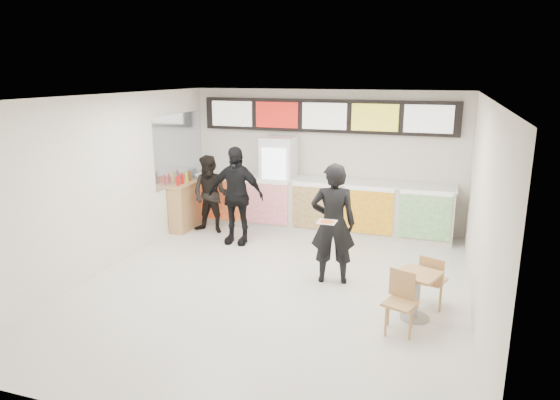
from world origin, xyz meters
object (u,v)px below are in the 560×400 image
at_px(service_counter, 320,205).
at_px(drinks_fridge, 279,183).
at_px(customer_left, 210,194).
at_px(customer_mid, 236,195).
at_px(condiment_ledge, 185,206).
at_px(cafe_table, 416,287).
at_px(customer_main, 333,224).

distance_m(service_counter, drinks_fridge, 1.03).
xyz_separation_m(service_counter, customer_left, (-2.18, -0.84, 0.26)).
relative_size(service_counter, customer_mid, 2.84).
xyz_separation_m(customer_left, condiment_ledge, (-0.64, 0.02, -0.31)).
xyz_separation_m(drinks_fridge, cafe_table, (3.18, -3.51, -0.53)).
height_order(service_counter, cafe_table, service_counter).
bearing_deg(customer_main, cafe_table, 135.37).
relative_size(drinks_fridge, customer_left, 1.20).
distance_m(customer_main, customer_mid, 2.61).
height_order(customer_mid, cafe_table, customer_mid).
height_order(service_counter, customer_left, customer_left).
xyz_separation_m(service_counter, customer_mid, (-1.40, -1.29, 0.41)).
height_order(drinks_fridge, customer_main, drinks_fridge).
bearing_deg(condiment_ledge, cafe_table, -27.92).
height_order(drinks_fridge, customer_left, drinks_fridge).
relative_size(customer_left, cafe_table, 1.17).
xyz_separation_m(service_counter, cafe_table, (2.24, -3.49, -0.10)).
distance_m(customer_mid, cafe_table, 4.29).
bearing_deg(drinks_fridge, condiment_ledge, -156.27).
relative_size(drinks_fridge, cafe_table, 1.40).
relative_size(drinks_fridge, customer_main, 1.01).
xyz_separation_m(drinks_fridge, customer_mid, (-0.47, -1.31, -0.02)).
bearing_deg(customer_mid, drinks_fridge, 68.70).
height_order(customer_left, cafe_table, customer_left).
distance_m(customer_main, customer_left, 3.52).
relative_size(service_counter, customer_main, 2.81).
xyz_separation_m(customer_left, cafe_table, (4.42, -2.66, -0.36)).
xyz_separation_m(service_counter, customer_main, (0.85, -2.60, 0.42)).
bearing_deg(cafe_table, customer_left, 169.75).
distance_m(drinks_fridge, customer_left, 1.52).
xyz_separation_m(drinks_fridge, customer_left, (-1.25, -0.85, -0.17)).
relative_size(drinks_fridge, customer_mid, 1.02).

